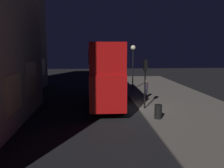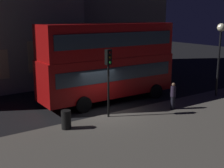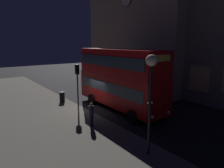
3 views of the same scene
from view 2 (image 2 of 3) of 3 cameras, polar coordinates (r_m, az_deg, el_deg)
ground_plane at (r=18.59m, az=-1.25°, el=-5.52°), size 80.00×80.00×0.00m
sidewalk_slab at (r=15.17m, az=8.53°, el=-9.82°), size 44.00×8.26×0.12m
double_decker_bus at (r=20.46m, az=-0.77°, el=4.81°), size 9.78×3.00×5.35m
traffic_light_near_kerb at (r=16.84m, az=-0.66°, el=2.87°), size 0.34×0.37×3.92m
street_lamp at (r=22.66m, az=19.86°, el=7.87°), size 0.57×0.57×5.21m
pedestrian at (r=19.08m, az=11.52°, el=-2.16°), size 0.32×0.32×1.69m
litter_bin at (r=15.81m, az=-8.70°, el=-6.70°), size 0.51×0.51×0.99m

